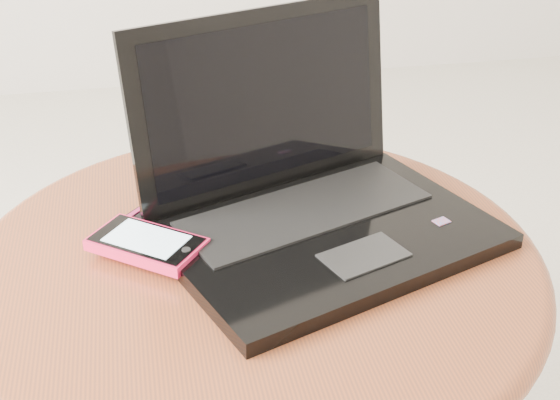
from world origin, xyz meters
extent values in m
cylinder|color=brown|center=(0.09, 0.08, 0.49)|extent=(0.61, 0.61, 0.03)
torus|color=brown|center=(0.09, 0.08, 0.49)|extent=(0.64, 0.64, 0.03)
cube|color=black|center=(0.18, 0.08, 0.52)|extent=(0.41, 0.35, 0.02)
cube|color=black|center=(0.16, 0.13, 0.53)|extent=(0.31, 0.20, 0.00)
cube|color=black|center=(0.20, 0.02, 0.53)|extent=(0.10, 0.08, 0.00)
cube|color=red|center=(0.31, 0.07, 0.53)|extent=(0.02, 0.02, 0.00)
cube|color=black|center=(0.13, 0.21, 0.63)|extent=(0.33, 0.16, 0.21)
cube|color=black|center=(0.13, 0.21, 0.63)|extent=(0.29, 0.13, 0.18)
cube|color=black|center=(0.00, 0.13, 0.51)|extent=(0.13, 0.13, 0.01)
cube|color=#B01E52|center=(-0.04, 0.17, 0.52)|extent=(0.05, 0.05, 0.00)
cube|color=#E91D4D|center=(-0.02, 0.09, 0.53)|extent=(0.13, 0.13, 0.01)
cube|color=black|center=(-0.02, 0.09, 0.53)|extent=(0.13, 0.12, 0.00)
cube|color=silver|center=(-0.02, 0.09, 0.53)|extent=(0.10, 0.09, 0.00)
cylinder|color=black|center=(0.02, 0.06, 0.53)|extent=(0.01, 0.01, 0.00)
camera|label=1|loc=(-0.02, -0.61, 0.96)|focal=48.67mm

